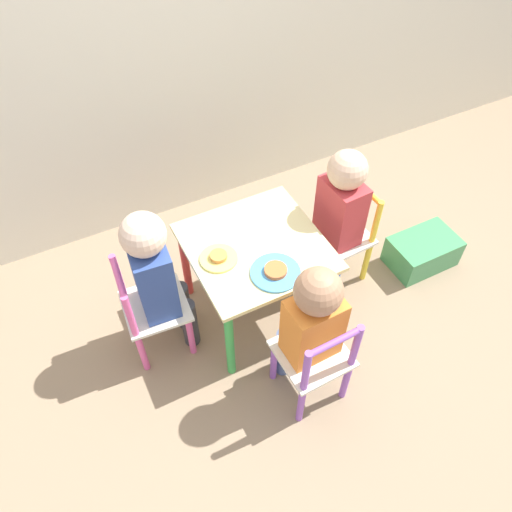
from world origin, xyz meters
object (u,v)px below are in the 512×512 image
(chair_yellow, at_px, (343,236))
(plate_left, at_px, (219,258))
(chair_pink, at_px, (150,310))
(child_front, at_px, (311,321))
(kids_table, at_px, (256,257))
(chair_purple, at_px, (315,360))
(child_left, at_px, (157,273))
(storage_bin, at_px, (422,251))
(plate_front, at_px, (276,272))
(child_right, at_px, (338,209))

(chair_yellow, height_order, plate_left, chair_yellow)
(chair_pink, relative_size, child_front, 0.71)
(kids_table, bearing_deg, chair_purple, -88.41)
(chair_yellow, bearing_deg, child_left, -93.71)
(chair_yellow, height_order, child_front, child_front)
(kids_table, height_order, storage_bin, kids_table)
(child_front, bearing_deg, plate_front, -88.93)
(chair_yellow, xyz_separation_m, child_front, (-0.46, -0.44, 0.19))
(chair_yellow, distance_m, child_right, 0.21)
(plate_left, bearing_deg, kids_table, -0.00)
(child_left, height_order, plate_front, child_left)
(plate_left, bearing_deg, plate_front, -45.00)
(plate_left, height_order, plate_front, same)
(kids_table, bearing_deg, child_front, -88.41)
(child_front, height_order, plate_left, child_front)
(kids_table, bearing_deg, child_right, 3.42)
(child_front, bearing_deg, chair_purple, 90.00)
(chair_purple, height_order, chair_yellow, same)
(chair_yellow, distance_m, child_front, 0.67)
(plate_front, bearing_deg, child_right, 24.85)
(kids_table, xyz_separation_m, plate_left, (-0.17, 0.00, 0.08))
(chair_purple, relative_size, child_front, 0.71)
(chair_purple, height_order, plate_front, chair_purple)
(kids_table, bearing_deg, plate_front, -90.00)
(child_front, bearing_deg, child_left, -47.98)
(chair_yellow, height_order, plate_front, chair_yellow)
(child_left, xyz_separation_m, child_right, (0.83, -0.01, -0.01))
(chair_pink, height_order, child_right, child_right)
(chair_purple, bearing_deg, kids_table, -90.00)
(kids_table, height_order, child_left, child_left)
(kids_table, distance_m, chair_pink, 0.49)
(chair_yellow, bearing_deg, kids_table, -90.00)
(chair_purple, distance_m, child_front, 0.20)
(child_right, distance_m, plate_left, 0.58)
(chair_yellow, bearing_deg, chair_purple, -45.92)
(chair_pink, distance_m, plate_front, 0.56)
(chair_yellow, relative_size, child_left, 0.67)
(child_front, relative_size, plate_left, 4.73)
(plate_left, bearing_deg, chair_pink, 173.01)
(child_left, bearing_deg, plate_front, -111.23)
(chair_pink, distance_m, child_front, 0.69)
(child_left, xyz_separation_m, plate_left, (0.25, -0.03, -0.01))
(chair_pink, height_order, plate_front, chair_pink)
(kids_table, xyz_separation_m, child_front, (0.01, -0.42, 0.06))
(child_left, xyz_separation_m, plate_front, (0.42, -0.20, -0.01))
(kids_table, relative_size, child_right, 0.73)
(plate_front, xyz_separation_m, storage_bin, (0.88, 0.05, -0.38))
(kids_table, relative_size, chair_yellow, 1.07)
(child_left, relative_size, storage_bin, 2.33)
(kids_table, relative_size, child_front, 0.76)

